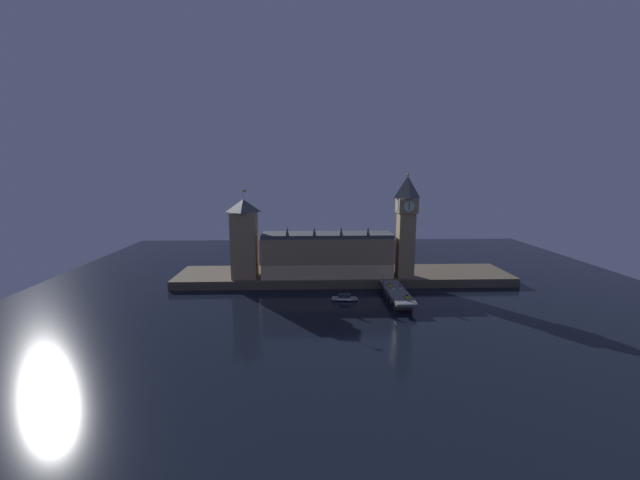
# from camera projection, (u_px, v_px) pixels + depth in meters

# --- Properties ---
(ground_plane) EXTENTS (400.00, 400.00, 0.00)m
(ground_plane) POSITION_uv_depth(u_px,v_px,m) (350.00, 298.00, 226.05)
(ground_plane) COLOR black
(embankment) EXTENTS (220.00, 42.00, 5.52)m
(embankment) POSITION_uv_depth(u_px,v_px,m) (343.00, 276.00, 263.99)
(embankment) COLOR brown
(embankment) RESTS_ON ground_plane
(parliament_hall) EXTENTS (83.21, 22.97, 33.24)m
(parliament_hall) POSITION_uv_depth(u_px,v_px,m) (327.00, 254.00, 253.70)
(parliament_hall) COLOR #9E845B
(parliament_hall) RESTS_ON embankment
(clock_tower) EXTENTS (12.44, 12.55, 65.71)m
(clock_tower) POSITION_uv_depth(u_px,v_px,m) (406.00, 223.00, 246.64)
(clock_tower) COLOR #9E845B
(clock_tower) RESTS_ON embankment
(victoria_tower) EXTENTS (15.91, 15.91, 55.77)m
(victoria_tower) POSITION_uv_depth(u_px,v_px,m) (244.00, 238.00, 247.50)
(victoria_tower) COLOR #9E845B
(victoria_tower) RESTS_ON embankment
(bridge) EXTENTS (11.02, 46.00, 5.70)m
(bridge) POSITION_uv_depth(u_px,v_px,m) (397.00, 294.00, 221.38)
(bridge) COLOR slate
(bridge) RESTS_ON ground_plane
(car_northbound_lead) EXTENTS (1.91, 4.30, 1.54)m
(car_northbound_lead) POSITION_uv_depth(u_px,v_px,m) (389.00, 285.00, 230.54)
(car_northbound_lead) COLOR yellow
(car_northbound_lead) RESTS_ON bridge
(car_southbound_lead) EXTENTS (2.01, 4.01, 1.55)m
(car_southbound_lead) POSITION_uv_depth(u_px,v_px,m) (407.00, 297.00, 208.80)
(car_southbound_lead) COLOR yellow
(car_southbound_lead) RESTS_ON bridge
(car_southbound_trail) EXTENTS (1.89, 4.72, 1.47)m
(car_southbound_trail) POSITION_uv_depth(u_px,v_px,m) (400.00, 287.00, 225.37)
(car_southbound_trail) COLOR white
(car_southbound_trail) RESTS_ON bridge
(pedestrian_far_rail) EXTENTS (0.38, 0.38, 1.64)m
(pedestrian_far_rail) POSITION_uv_depth(u_px,v_px,m) (384.00, 282.00, 235.55)
(pedestrian_far_rail) COLOR black
(pedestrian_far_rail) RESTS_ON bridge
(street_lamp_near) EXTENTS (1.34, 0.60, 6.08)m
(street_lamp_near) POSITION_uv_depth(u_px,v_px,m) (394.00, 292.00, 205.73)
(street_lamp_near) COLOR #2D3333
(street_lamp_near) RESTS_ON bridge
(street_lamp_far) EXTENTS (1.34, 0.60, 7.07)m
(street_lamp_far) POSITION_uv_depth(u_px,v_px,m) (383.00, 277.00, 234.62)
(street_lamp_far) COLOR #2D3333
(street_lamp_far) RESTS_ON bridge
(boat_upstream) EXTENTS (15.71, 5.38, 3.94)m
(boat_upstream) POSITION_uv_depth(u_px,v_px,m) (344.00, 298.00, 221.65)
(boat_upstream) COLOR white
(boat_upstream) RESTS_ON ground_plane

